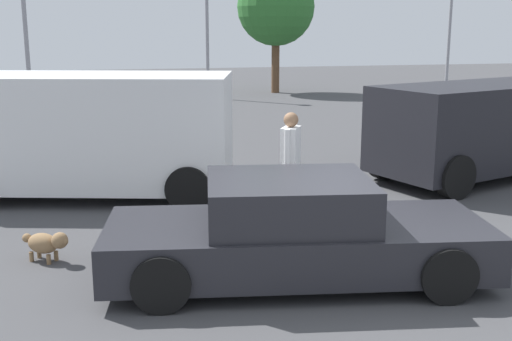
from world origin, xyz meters
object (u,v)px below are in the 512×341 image
object	(u,v)px
sedan_foreground	(295,233)
pedestrian	(291,156)
van_white	(93,131)
suv_dark	(483,127)
light_post_far	(207,2)
dog	(46,243)

from	to	relation	value
sedan_foreground	pedestrian	xyz separation A→B (m)	(0.70, 2.46, 0.43)
van_white	suv_dark	xyz separation A→B (m)	(7.51, -0.42, -0.14)
suv_dark	van_white	bearing A→B (deg)	159.12
sedan_foreground	light_post_far	distance (m)	20.36
light_post_far	suv_dark	bearing A→B (deg)	-79.91
sedan_foreground	suv_dark	distance (m)	6.71
sedan_foreground	pedestrian	size ratio (longest dim) A/B	2.81
dog	light_post_far	xyz separation A→B (m)	(5.35, 18.61, 3.70)
sedan_foreground	suv_dark	bearing A→B (deg)	48.32
dog	van_white	world-z (taller)	van_white
pedestrian	dog	bearing A→B (deg)	-131.95
sedan_foreground	van_white	xyz separation A→B (m)	(-2.29, 4.60, 0.60)
suv_dark	light_post_far	distance (m)	16.26
suv_dark	pedestrian	xyz separation A→B (m)	(-4.52, -1.73, -0.03)
dog	van_white	size ratio (longest dim) A/B	0.11
dog	pedestrian	size ratio (longest dim) A/B	0.35
dog	pedestrian	world-z (taller)	pedestrian
van_white	pedestrian	world-z (taller)	van_white
pedestrian	suv_dark	bearing A→B (deg)	51.56
pedestrian	light_post_far	bearing A→B (deg)	115.03
suv_dark	pedestrian	world-z (taller)	suv_dark
sedan_foreground	van_white	size ratio (longest dim) A/B	0.91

